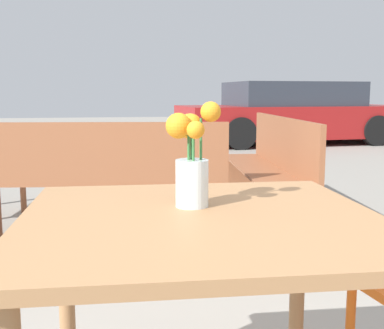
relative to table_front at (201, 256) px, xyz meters
name	(u,v)px	position (x,y,z in m)	size (l,w,h in m)	color
table_front	(201,256)	(0.00, 0.00, 0.00)	(0.91, 0.86, 0.74)	#9E7047
flower_vase	(191,162)	(-0.01, 0.10, 0.22)	(0.14, 0.13, 0.27)	silver
bench_near	(101,179)	(-0.29, 2.11, -0.17)	(1.73, 0.57, 0.85)	brown
bench_middle	(272,166)	(1.03, 2.46, -0.16)	(0.52, 1.82, 0.85)	brown
parked_car	(291,114)	(3.48, 8.40, -0.03)	(4.72, 2.15, 1.26)	maroon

